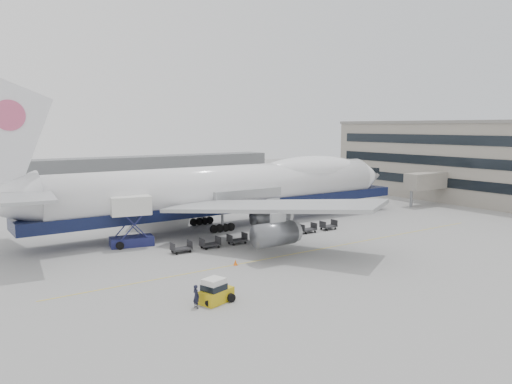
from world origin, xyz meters
TOP-DOWN VIEW (x-y plane):
  - ground at (0.00, 0.00)m, footprint 260.00×260.00m
  - apron_line at (0.00, -6.00)m, footprint 60.00×0.15m
  - terminal at (51.92, 0.04)m, footprint 24.20×70.40m
  - hangar at (-10.00, 70.00)m, footprint 110.00×8.00m
  - airliner at (0.64, 12.00)m, footprint 67.00×55.30m
  - catering_truck at (-16.28, 8.36)m, footprint 5.51×4.27m
  - baggage_tug at (-17.77, -14.66)m, footprint 3.19×2.33m
  - ground_worker at (-19.66, -14.82)m, footprint 0.55×0.75m
  - traffic_cone at (-10.43, -6.12)m, footprint 0.42×0.42m
  - dolly_0 at (-12.81, 1.83)m, footprint 2.30×1.35m
  - dolly_1 at (-8.99, 1.83)m, footprint 2.30×1.35m
  - dolly_2 at (-5.16, 1.83)m, footprint 2.30×1.35m
  - dolly_3 at (-1.34, 1.83)m, footprint 2.30×1.35m
  - dolly_4 at (2.48, 1.83)m, footprint 2.30×1.35m
  - dolly_5 at (6.31, 1.83)m, footprint 2.30×1.35m
  - dolly_6 at (10.13, 1.83)m, footprint 2.30×1.35m

SIDE VIEW (x-z plane):
  - ground at x=0.00m, z-range 0.00..0.00m
  - apron_line at x=0.00m, z-range 0.00..0.01m
  - traffic_cone at x=-10.43m, z-range -0.02..0.60m
  - dolly_0 at x=-12.81m, z-range -0.12..1.18m
  - dolly_1 at x=-8.99m, z-range -0.12..1.18m
  - dolly_2 at x=-5.16m, z-range -0.12..1.18m
  - dolly_3 at x=-1.34m, z-range -0.12..1.18m
  - dolly_4 at x=2.48m, z-range -0.12..1.18m
  - dolly_5 at x=6.31m, z-range -0.12..1.18m
  - dolly_6 at x=10.13m, z-range -0.12..1.18m
  - baggage_tug at x=-17.77m, z-range -0.12..1.97m
  - ground_worker at x=-19.66m, z-range 0.00..1.92m
  - catering_truck at x=-16.28m, z-range 0.38..6.51m
  - hangar at x=-10.00m, z-range 0.00..7.00m
  - airliner at x=0.64m, z-range -4.37..15.61m
  - terminal at x=51.92m, z-range -0.01..15.59m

